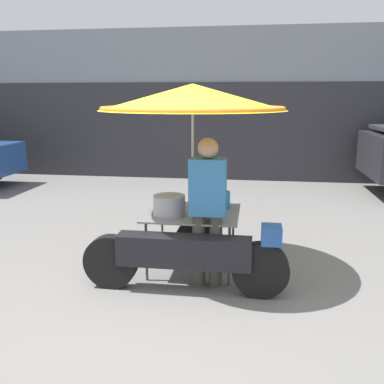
% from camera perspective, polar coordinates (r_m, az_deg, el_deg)
% --- Properties ---
extents(ground_plane, '(36.00, 36.00, 0.00)m').
position_cam_1_polar(ground_plane, '(4.17, -4.28, -16.21)').
color(ground_plane, slate).
extents(shopfront_building, '(28.00, 2.06, 3.60)m').
position_cam_1_polar(shopfront_building, '(11.44, 4.33, 11.50)').
color(shopfront_building, gray).
rests_on(shopfront_building, ground).
extents(vendor_motorcycle_cart, '(2.15, 2.07, 2.14)m').
position_cam_1_polar(vendor_motorcycle_cart, '(4.73, 0.01, 8.89)').
color(vendor_motorcycle_cart, black).
rests_on(vendor_motorcycle_cart, ground).
extents(vendor_person, '(0.38, 0.22, 1.60)m').
position_cam_1_polar(vendor_person, '(4.48, 2.09, -1.73)').
color(vendor_person, '#4C473D').
rests_on(vendor_person, ground).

